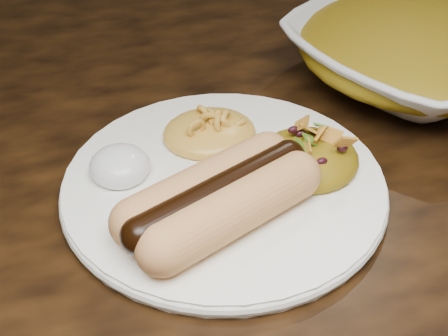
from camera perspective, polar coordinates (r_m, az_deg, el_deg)
name	(u,v)px	position (r m, az deg, el deg)	size (l,w,h in m)	color
table	(124,256)	(0.57, -9.14, -7.96)	(1.60, 0.90, 0.75)	#311B0A
plate	(224,185)	(0.48, 0.00, -1.53)	(0.25, 0.25, 0.01)	white
hotdog	(220,197)	(0.43, -0.41, -2.67)	(0.13, 0.11, 0.04)	tan
mac_and_cheese	(209,122)	(0.52, -1.36, 4.23)	(0.08, 0.07, 0.03)	orange
sour_cream	(119,159)	(0.48, -9.57, 0.78)	(0.05, 0.05, 0.03)	white
taco_salad	(308,151)	(0.49, 7.69, 1.54)	(0.08, 0.08, 0.04)	#CA5C0A
serving_bowl	(416,55)	(0.64, 17.19, 9.81)	(0.23, 0.23, 0.06)	silver
bowl_filling	(421,35)	(0.63, 17.56, 11.53)	(0.23, 0.23, 0.06)	#CA5C0A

